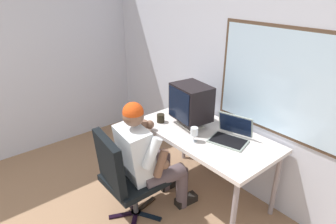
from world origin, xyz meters
name	(u,v)px	position (x,y,z in m)	size (l,w,h in m)	color
wall_rear	(262,75)	(0.01, 2.59, 1.33)	(4.88, 0.08, 2.67)	silver
desk	(205,139)	(-0.26, 2.16, 0.69)	(1.43, 0.76, 0.76)	gray
office_chair	(123,174)	(-0.48, 1.32, 0.53)	(0.53, 0.57, 0.94)	black
person_seated	(147,156)	(-0.46, 1.58, 0.62)	(0.55, 0.78, 1.20)	#54474E
crt_monitor	(191,103)	(-0.48, 2.15, 1.01)	(0.42, 0.35, 0.44)	beige
laptop	(232,134)	(-0.02, 2.25, 0.82)	(0.41, 0.38, 0.23)	gray
wine_glass	(194,132)	(-0.21, 1.95, 0.86)	(0.07, 0.07, 0.15)	silver
desk_speaker	(184,106)	(-0.76, 2.32, 0.84)	(0.09, 0.09, 0.16)	black
coffee_mug	(161,118)	(-0.73, 1.96, 0.80)	(0.08, 0.08, 0.09)	black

